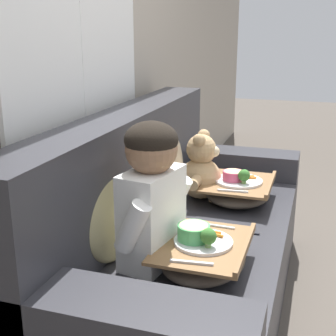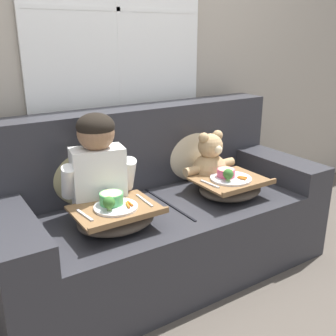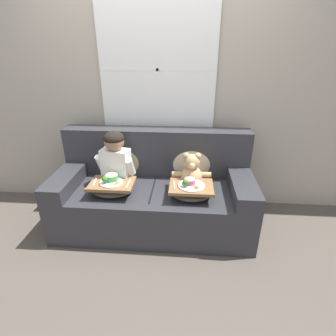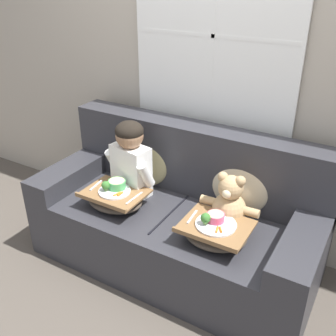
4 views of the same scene
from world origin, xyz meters
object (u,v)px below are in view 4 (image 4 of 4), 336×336
object	(u,v)px
teddy_bear	(229,204)
lap_tray_child	(115,197)
throw_pillow_behind_teddy	(241,183)
throw_pillow_behind_child	(146,158)
child_figure	(130,155)
couch	(179,218)
lap_tray_teddy	(215,231)

from	to	relation	value
teddy_bear	lap_tray_child	distance (m)	0.76
throw_pillow_behind_teddy	teddy_bear	distance (m)	0.20
throw_pillow_behind_child	lap_tray_child	size ratio (longest dim) A/B	1.06
teddy_bear	child_figure	bearing A→B (deg)	179.69
couch	throw_pillow_behind_child	size ratio (longest dim) A/B	4.43
couch	throw_pillow_behind_child	bearing A→B (deg)	156.00
throw_pillow_behind_teddy	lap_tray_teddy	world-z (taller)	throw_pillow_behind_teddy
child_figure	couch	bearing A→B (deg)	3.80
couch	throw_pillow_behind_child	distance (m)	0.50
lap_tray_teddy	throw_pillow_behind_child	bearing A→B (deg)	152.39
throw_pillow_behind_teddy	child_figure	bearing A→B (deg)	-165.65
throw_pillow_behind_child	child_figure	distance (m)	0.21
lap_tray_child	couch	bearing A→B (deg)	30.71
couch	throw_pillow_behind_teddy	xyz separation A→B (m)	(0.37, 0.16, 0.30)
teddy_bear	lap_tray_child	bearing A→B (deg)	-165.49
throw_pillow_behind_teddy	lap_tray_teddy	size ratio (longest dim) A/B	1.07
teddy_bear	lap_tray_teddy	xyz separation A→B (m)	(-0.00, -0.19, -0.09)
couch	throw_pillow_behind_child	world-z (taller)	couch
couch	teddy_bear	bearing A→B (deg)	-4.41
lap_tray_teddy	lap_tray_child	bearing A→B (deg)	179.90
lap_tray_teddy	couch	bearing A→B (deg)	148.99
couch	throw_pillow_behind_child	xyz separation A→B (m)	(-0.37, 0.16, 0.30)
couch	lap_tray_teddy	bearing A→B (deg)	-31.01
throw_pillow_behind_teddy	lap_tray_child	size ratio (longest dim) A/B	1.04
throw_pillow_behind_teddy	teddy_bear	size ratio (longest dim) A/B	1.12
couch	lap_tray_child	world-z (taller)	couch
throw_pillow_behind_child	child_figure	world-z (taller)	child_figure
child_figure	lap_tray_child	world-z (taller)	child_figure
lap_tray_child	throw_pillow_behind_child	bearing A→B (deg)	89.86
couch	teddy_bear	size ratio (longest dim) A/B	5.04
teddy_bear	lap_tray_child	size ratio (longest dim) A/B	0.93
lap_tray_child	lap_tray_teddy	xyz separation A→B (m)	(0.73, -0.00, -0.00)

